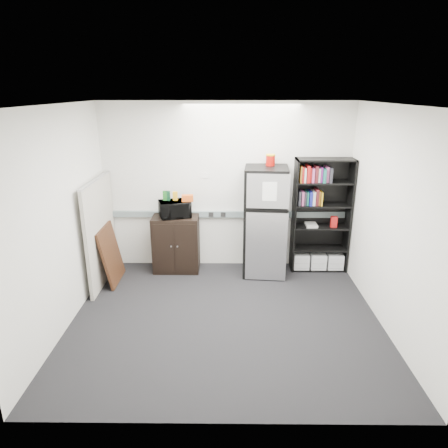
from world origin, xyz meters
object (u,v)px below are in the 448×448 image
bookshelf (321,217)px  refrigerator (265,222)px  cabinet (176,243)px  microwave (175,209)px  cubicle_partition (101,232)px

bookshelf → refrigerator: bookshelf is taller
cabinet → microwave: bearing=-90.0°
bookshelf → microwave: (-2.35, -0.08, 0.14)m
bookshelf → microwave: bookshelf is taller
cabinet → refrigerator: size_ratio=0.53×
cabinet → refrigerator: refrigerator is taller
cubicle_partition → microwave: 1.18m
cubicle_partition → microwave: cubicle_partition is taller
bookshelf → cubicle_partition: bearing=-171.9°
bookshelf → cubicle_partition: 3.46m
cubicle_partition → refrigerator: (2.52, 0.34, 0.06)m
cabinet → cubicle_partition: bearing=-158.8°
bookshelf → cubicle_partition: size_ratio=1.14×
cubicle_partition → refrigerator: bearing=7.7°
bookshelf → cabinet: 2.39m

